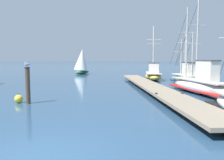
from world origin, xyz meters
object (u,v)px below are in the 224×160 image
at_px(fishing_boat_2, 153,75).
at_px(distant_sailboat, 82,61).
at_px(fishing_boat_0, 186,78).
at_px(perched_seagull, 27,64).
at_px(mooring_piling, 28,85).
at_px(mooring_buoy, 19,99).
at_px(fishing_boat_3, 199,84).

xyz_separation_m(fishing_boat_2, distant_sailboat, (-9.58, 11.31, 1.44)).
distance_m(fishing_boat_0, perched_seagull, 15.25).
distance_m(mooring_piling, mooring_buoy, 1.06).
relative_size(fishing_boat_0, fishing_boat_2, 0.79).
xyz_separation_m(mooring_buoy, distant_sailboat, (1.31, 25.14, 1.85)).
bearing_deg(fishing_boat_3, fishing_boat_0, 80.00).
bearing_deg(distant_sailboat, mooring_buoy, -92.99).
bearing_deg(fishing_boat_2, fishing_boat_3, -84.08).
height_order(perched_seagull, distant_sailboat, distant_sailboat).
xyz_separation_m(fishing_boat_0, distant_sailboat, (-11.65, 16.51, 1.39)).
height_order(fishing_boat_2, perched_seagull, fishing_boat_2).
distance_m(fishing_boat_2, distant_sailboat, 14.89).
relative_size(fishing_boat_0, fishing_boat_3, 0.69).
bearing_deg(fishing_boat_0, mooring_buoy, -146.35).
xyz_separation_m(fishing_boat_3, distant_sailboat, (-10.69, 21.98, 1.36)).
height_order(fishing_boat_0, fishing_boat_2, fishing_boat_2).
bearing_deg(mooring_buoy, distant_sailboat, 87.01).
distance_m(fishing_boat_3, mooring_piling, 11.87).
bearing_deg(distant_sailboat, mooring_piling, -91.57).
bearing_deg(distant_sailboat, fishing_boat_0, -54.80).
relative_size(fishing_boat_0, distant_sailboat, 1.25).
relative_size(fishing_boat_2, mooring_piling, 3.49).
distance_m(fishing_boat_3, distant_sailboat, 24.48).
height_order(fishing_boat_3, distant_sailboat, fishing_boat_3).
bearing_deg(fishing_boat_3, perched_seagull, -163.53).
relative_size(fishing_boat_2, fishing_boat_3, 0.88).
relative_size(fishing_boat_3, mooring_piling, 3.95).
bearing_deg(perched_seagull, mooring_piling, -127.58).
relative_size(fishing_boat_0, mooring_buoy, 10.34).
relative_size(fishing_boat_0, mooring_piling, 2.74).
relative_size(fishing_boat_2, distant_sailboat, 1.59).
xyz_separation_m(fishing_boat_3, perched_seagull, (-11.38, -3.36, 1.52)).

